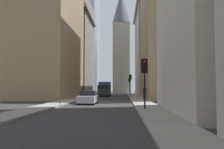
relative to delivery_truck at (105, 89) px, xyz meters
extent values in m
plane|color=#302D30|center=(-20.60, -1.40, -1.46)|extent=(135.00, 135.00, 0.00)
cube|color=gray|center=(-20.60, 3.10, -1.39)|extent=(90.00, 2.20, 0.14)
cube|color=gray|center=(-20.60, -5.90, -1.39)|extent=(90.00, 2.20, 0.14)
cube|color=#9E8966|center=(-9.24, -12.00, 13.82)|extent=(17.21, 10.00, 30.55)
cube|color=#B7B2A5|center=(8.11, -12.00, 9.40)|extent=(19.82, 10.00, 21.72)
cube|color=#9C978C|center=(8.11, -6.75, 18.01)|extent=(19.82, 0.50, 0.60)
cube|color=gray|center=(7.88, 9.20, 9.70)|extent=(17.07, 10.00, 22.31)
cube|color=slate|center=(7.88, 3.95, 17.03)|extent=(17.07, 0.50, 0.60)
cube|color=#9E8966|center=(-9.10, 9.20, 8.24)|extent=(19.13, 10.00, 19.40)
cube|color=#A8A091|center=(23.16, -3.18, 8.93)|extent=(4.97, 4.97, 20.78)
cone|color=#474C51|center=(23.16, -3.18, 24.38)|extent=(5.47, 5.47, 10.12)
cube|color=#285699|center=(0.91, 0.00, 0.08)|extent=(4.60, 2.25, 2.60)
cube|color=#38383D|center=(-2.29, 0.00, -0.27)|extent=(1.90, 2.25, 1.90)
cube|color=black|center=(-2.29, 0.00, 0.33)|extent=(1.92, 2.09, 0.64)
cylinder|color=black|center=(-2.29, -0.99, -1.02)|extent=(0.88, 0.28, 0.88)
cylinder|color=black|center=(-2.29, 0.98, -1.02)|extent=(0.88, 0.28, 0.88)
cylinder|color=black|center=(2.31, -0.99, -1.02)|extent=(0.88, 0.28, 0.88)
cylinder|color=black|center=(2.31, 0.98, -1.02)|extent=(0.88, 0.28, 0.88)
cube|color=#B7BABF|center=(-22.85, 0.00, -0.93)|extent=(4.30, 1.78, 0.70)
cube|color=black|center=(-22.65, 0.00, -0.31)|extent=(2.10, 1.58, 0.54)
cylinder|color=black|center=(-24.20, -0.78, -1.14)|extent=(0.64, 0.22, 0.64)
cylinder|color=black|center=(-24.20, 0.78, -1.14)|extent=(0.64, 0.22, 0.64)
cylinder|color=black|center=(-21.50, -0.78, -1.14)|extent=(0.64, 0.22, 0.64)
cylinder|color=black|center=(-21.50, 0.78, -1.14)|extent=(0.64, 0.22, 0.64)
cylinder|color=black|center=(-30.25, -5.43, 0.11)|extent=(0.12, 0.12, 2.85)
cube|color=black|center=(-30.25, -5.43, 1.98)|extent=(0.28, 0.32, 0.90)
cube|color=black|center=(-30.10, -5.43, 1.98)|extent=(0.03, 0.52, 1.10)
sphere|color=red|center=(-30.41, -5.43, 2.28)|extent=(0.20, 0.20, 0.20)
sphere|color=black|center=(-30.41, -5.43, 1.98)|extent=(0.20, 0.20, 0.20)
sphere|color=black|center=(-30.41, -5.43, 1.68)|extent=(0.20, 0.20, 0.20)
cylinder|color=black|center=(0.06, -5.20, 0.28)|extent=(0.12, 0.12, 3.20)
cube|color=black|center=(0.06, -5.20, 2.33)|extent=(0.28, 0.32, 0.90)
cube|color=black|center=(0.21, -5.20, 2.33)|extent=(0.03, 0.52, 1.10)
sphere|color=black|center=(-0.10, -5.20, 2.63)|extent=(0.20, 0.20, 0.20)
sphere|color=black|center=(-0.10, -5.20, 2.33)|extent=(0.20, 0.20, 0.20)
sphere|color=green|center=(-0.10, -5.20, 2.03)|extent=(0.20, 0.20, 0.20)
cylinder|color=black|center=(7.89, -5.21, 0.13)|extent=(0.12, 0.12, 2.89)
cube|color=black|center=(7.89, -5.21, 2.02)|extent=(0.28, 0.32, 0.90)
cube|color=black|center=(8.05, -5.21, 2.02)|extent=(0.03, 0.52, 1.10)
sphere|color=red|center=(7.73, -5.21, 2.32)|extent=(0.20, 0.20, 0.20)
sphere|color=black|center=(7.73, -5.21, 2.02)|extent=(0.20, 0.20, 0.20)
sphere|color=black|center=(7.73, -5.21, 1.72)|extent=(0.20, 0.20, 0.20)
cylinder|color=#33333D|center=(-16.80, -6.64, -0.88)|extent=(0.16, 0.16, 0.88)
cylinder|color=#33333D|center=(-16.80, -6.47, -0.88)|extent=(0.16, 0.16, 0.88)
cube|color=#232328|center=(-16.80, -6.55, -0.12)|extent=(0.26, 0.44, 0.65)
sphere|color=beige|center=(-16.80, -6.55, 0.36)|extent=(0.22, 0.22, 0.22)
cylinder|color=#236033|center=(-26.27, 2.17, -1.22)|extent=(0.07, 0.07, 0.20)
cylinder|color=#236033|center=(-26.27, 2.17, -1.08)|extent=(0.03, 0.03, 0.07)
camera|label=1|loc=(-49.06, -3.81, 0.33)|focal=39.16mm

